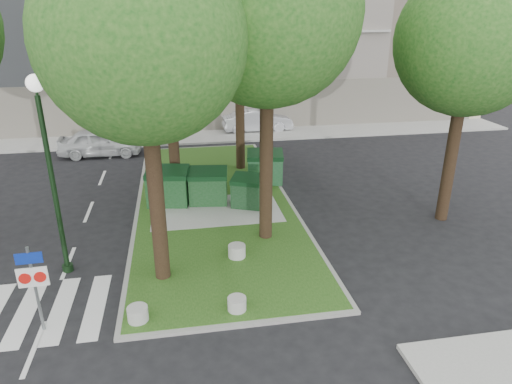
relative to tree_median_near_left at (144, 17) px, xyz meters
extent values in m
plane|color=black|center=(1.41, -2.56, -7.32)|extent=(120.00, 120.00, 0.00)
cube|color=#1C4914|center=(1.91, 5.44, -7.26)|extent=(6.00, 16.00, 0.12)
cube|color=gray|center=(1.91, 5.44, -7.27)|extent=(6.30, 16.30, 0.10)
cube|color=#999993|center=(1.41, 15.94, -7.26)|extent=(42.00, 3.00, 0.12)
cube|color=silver|center=(-2.34, -1.06, -7.31)|extent=(5.00, 3.00, 0.01)
cube|color=tan|center=(1.41, 23.44, 0.68)|extent=(41.00, 12.00, 16.00)
cylinder|color=black|center=(-0.09, -0.06, -4.24)|extent=(0.44, 0.44, 6.16)
sphere|color=#154C14|center=(-0.09, -0.06, -0.50)|extent=(5.20, 5.20, 5.20)
cylinder|color=black|center=(3.41, 1.94, -3.96)|extent=(0.44, 0.44, 6.72)
sphere|color=#154C14|center=(3.41, 1.94, 0.12)|extent=(5.60, 5.60, 5.60)
cylinder|color=black|center=(0.41, 6.44, -4.38)|extent=(0.44, 0.44, 5.88)
sphere|color=#154C14|center=(0.41, 6.44, -0.81)|extent=(4.80, 4.80, 4.80)
cylinder|color=black|center=(3.61, 9.44, -3.82)|extent=(0.44, 0.44, 7.00)
sphere|color=#154C14|center=(3.61, 9.44, 0.43)|extent=(5.80, 5.80, 5.80)
cylinder|color=black|center=(10.41, 2.44, -4.38)|extent=(0.44, 0.44, 5.88)
sphere|color=#154C14|center=(10.41, 2.44, -0.81)|extent=(5.00, 5.00, 5.00)
cube|color=#0F3915|center=(0.09, 5.43, -6.57)|extent=(1.77, 1.36, 1.26)
cube|color=black|center=(0.09, 5.43, -5.83)|extent=(1.84, 1.44, 0.36)
cube|color=#103714|center=(1.69, 5.29, -6.61)|extent=(1.62, 1.21, 1.18)
cube|color=black|center=(1.69, 5.29, -5.92)|extent=(1.69, 1.29, 0.34)
cube|color=black|center=(3.29, 4.62, -6.67)|extent=(1.60, 1.37, 1.06)
cube|color=black|center=(3.29, 4.62, -6.05)|extent=(1.67, 1.45, 0.31)
cube|color=#154622|center=(4.41, 7.21, -6.59)|extent=(1.70, 1.29, 1.22)
cube|color=black|center=(4.41, 7.21, -5.88)|extent=(1.76, 1.37, 0.35)
cylinder|color=#A4A59F|center=(-0.69, -2.06, -7.01)|extent=(0.53, 0.53, 0.38)
cylinder|color=#A7A7A2|center=(1.86, -2.06, -7.02)|extent=(0.50, 0.50, 0.36)
cylinder|color=#A9A8A3|center=(2.23, 0.70, -7.00)|extent=(0.56, 0.56, 0.40)
cylinder|color=yellow|center=(4.11, 6.59, -6.88)|extent=(0.36, 0.36, 0.63)
cylinder|color=black|center=(-2.99, 0.95, -4.63)|extent=(0.15, 0.15, 5.38)
cylinder|color=black|center=(-2.99, 0.95, -7.21)|extent=(0.32, 0.32, 0.22)
sphere|color=white|center=(-2.99, 0.95, -1.62)|extent=(0.47, 0.47, 0.47)
cylinder|color=slate|center=(-3.03, -1.87, -6.14)|extent=(0.08, 0.08, 2.35)
cube|color=navy|center=(-3.03, -1.87, -5.25)|extent=(0.61, 0.06, 0.28)
cube|color=white|center=(-3.03, -1.87, -5.76)|extent=(0.71, 0.06, 0.52)
cylinder|color=red|center=(-3.20, -1.87, -5.76)|extent=(0.28, 0.04, 0.28)
cylinder|color=red|center=(-2.86, -1.87, -5.76)|extent=(0.28, 0.04, 0.28)
imported|color=silver|center=(-3.61, 13.18, -6.57)|extent=(4.39, 1.82, 1.49)
imported|color=#ACADB4|center=(5.78, 16.94, -6.57)|extent=(4.60, 1.74, 1.50)
camera|label=1|loc=(0.61, -12.03, 0.19)|focal=32.00mm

